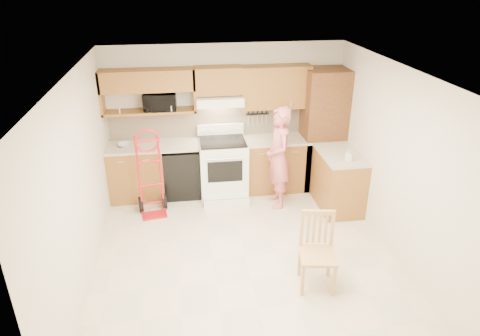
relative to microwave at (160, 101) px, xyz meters
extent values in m
cube|color=beige|center=(1.08, -2.08, -1.64)|extent=(4.00, 4.50, 0.02)
cube|color=white|center=(1.08, -2.08, 0.88)|extent=(4.00, 4.50, 0.02)
cube|color=beige|center=(1.08, 0.17, -0.38)|extent=(4.00, 0.02, 2.50)
cube|color=beige|center=(1.08, -4.34, -0.38)|extent=(4.00, 0.02, 2.50)
cube|color=beige|center=(-0.93, -2.08, -0.38)|extent=(0.02, 4.50, 2.50)
cube|color=beige|center=(3.09, -2.08, -0.38)|extent=(0.02, 4.50, 2.50)
cube|color=beige|center=(1.08, 0.15, -0.43)|extent=(3.92, 0.03, 0.55)
cube|color=olive|center=(-0.47, -0.14, -1.18)|extent=(0.90, 0.60, 0.90)
cube|color=black|center=(0.28, -0.14, -1.21)|extent=(0.60, 0.60, 0.85)
cube|color=olive|center=(1.91, -0.14, -1.18)|extent=(1.14, 0.60, 0.90)
cube|color=#C0B29F|center=(-0.17, -0.13, -0.71)|extent=(1.50, 0.63, 0.04)
cube|color=#C0B29F|center=(1.91, -0.13, -0.71)|extent=(1.14, 0.63, 0.04)
cube|color=olive|center=(2.78, -0.94, -1.18)|extent=(0.60, 1.00, 0.90)
cube|color=#C0B29F|center=(2.78, -0.94, -0.71)|extent=(0.63, 1.00, 0.04)
cube|color=brown|center=(2.73, -0.14, -0.58)|extent=(0.70, 0.60, 2.10)
cube|color=olive|center=(-0.17, 0.00, 0.35)|extent=(1.50, 0.33, 0.34)
cube|color=olive|center=(-0.17, 0.00, -0.16)|extent=(1.50, 0.33, 0.04)
cube|color=olive|center=(0.96, 0.00, 0.31)|extent=(0.76, 0.33, 0.44)
cube|color=olive|center=(1.91, 0.00, 0.17)|extent=(1.14, 0.33, 0.70)
cube|color=white|center=(0.96, -0.06, 0.00)|extent=(0.76, 0.46, 0.14)
imported|color=black|center=(0.00, 0.00, 0.00)|extent=(0.53, 0.37, 0.29)
imported|color=#CB6168|center=(1.82, -0.74, -0.79)|extent=(0.44, 0.64, 1.68)
imported|color=white|center=(2.78, -1.22, -0.60)|extent=(0.09, 0.09, 0.18)
imported|color=white|center=(-0.62, -0.14, -0.67)|extent=(0.20, 0.20, 0.05)
camera|label=1|loc=(0.32, -6.85, 1.94)|focal=32.14mm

